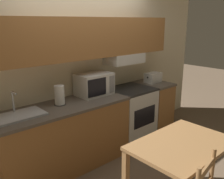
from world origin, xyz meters
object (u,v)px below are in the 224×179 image
sink_basin (19,115)px  microwave (94,84)px  toaster (153,77)px  paper_towel_roll (59,95)px  dining_table (182,154)px  stove_range (130,114)px

sink_basin → microwave: bearing=5.6°
toaster → paper_towel_roll: (-1.85, 0.03, 0.04)m
sink_basin → dining_table: bearing=-55.2°
microwave → paper_towel_roll: (-0.61, -0.06, -0.03)m
paper_towel_roll → dining_table: 1.65m
sink_basin → stove_range: bearing=-0.0°
stove_range → toaster: toaster is taller
microwave → sink_basin: (-1.18, -0.12, -0.14)m
stove_range → dining_table: size_ratio=0.87×
toaster → dining_table: 2.08m
stove_range → sink_basin: size_ratio=1.57×
toaster → sink_basin: bearing=-179.4°
microwave → toaster: size_ratio=1.75×
paper_towel_roll → sink_basin: bearing=-174.2°
stove_range → paper_towel_roll: bearing=177.4°
paper_towel_roll → toaster: bearing=-0.9°
stove_range → paper_towel_roll: 1.39m
microwave → toaster: (1.24, -0.09, -0.07)m
microwave → toaster: 1.24m
dining_table → paper_towel_roll: bearing=106.7°
stove_range → paper_towel_roll: (-1.26, 0.06, 0.57)m
sink_basin → dining_table: (1.03, -1.48, -0.25)m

